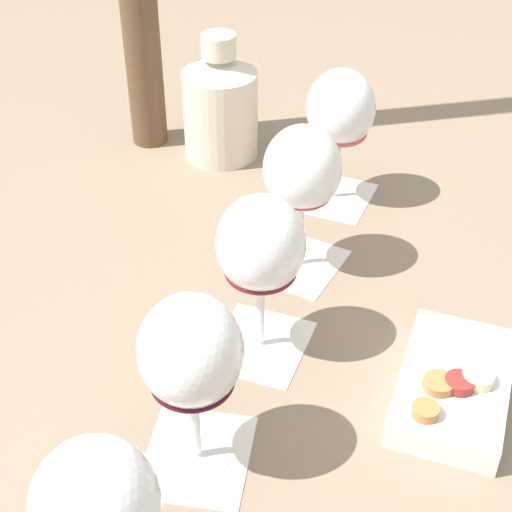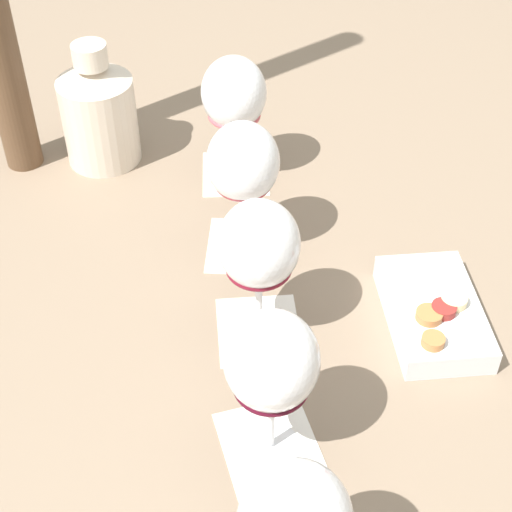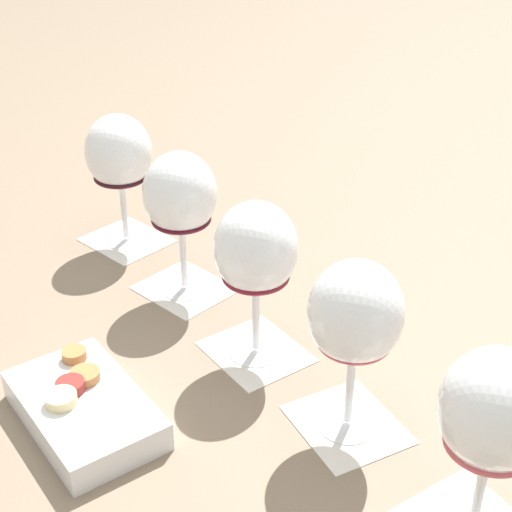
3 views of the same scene
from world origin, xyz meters
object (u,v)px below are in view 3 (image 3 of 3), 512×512
at_px(wine_glass_0, 495,416).
at_px(snack_dish, 84,408).
at_px(wine_glass_1, 355,320).
at_px(wine_glass_2, 255,252).
at_px(wine_glass_4, 119,156).
at_px(wine_glass_3, 180,199).

distance_m(wine_glass_0, snack_dish, 0.40).
xyz_separation_m(wine_glass_1, snack_dish, (-0.06, 0.26, -0.11)).
distance_m(wine_glass_1, wine_glass_2, 0.16).
bearing_deg(wine_glass_2, wine_glass_4, 50.81).
relative_size(wine_glass_2, snack_dish, 0.93).
height_order(wine_glass_0, wine_glass_4, same).
bearing_deg(wine_glass_4, wine_glass_0, -128.91).
xyz_separation_m(wine_glass_0, wine_glass_3, (0.30, 0.37, -0.00)).
bearing_deg(wine_glass_1, wine_glass_3, 51.17).
height_order(wine_glass_3, snack_dish, wine_glass_3).
bearing_deg(snack_dish, wine_glass_2, -39.65).
bearing_deg(wine_glass_4, wine_glass_1, -128.80).
bearing_deg(snack_dish, wine_glass_4, 17.24).
distance_m(wine_glass_0, wine_glass_3, 0.47).
height_order(wine_glass_1, wine_glass_3, same).
relative_size(wine_glass_0, snack_dish, 0.93).
height_order(wine_glass_4, snack_dish, wine_glass_4).
xyz_separation_m(wine_glass_1, wine_glass_4, (0.30, 0.37, 0.00)).
xyz_separation_m(wine_glass_3, wine_glass_4, (0.10, 0.12, 0.00)).
bearing_deg(wine_glass_4, wine_glass_2, -129.19).
relative_size(wine_glass_2, wine_glass_3, 1.00).
bearing_deg(wine_glass_4, wine_glass_3, -128.74).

